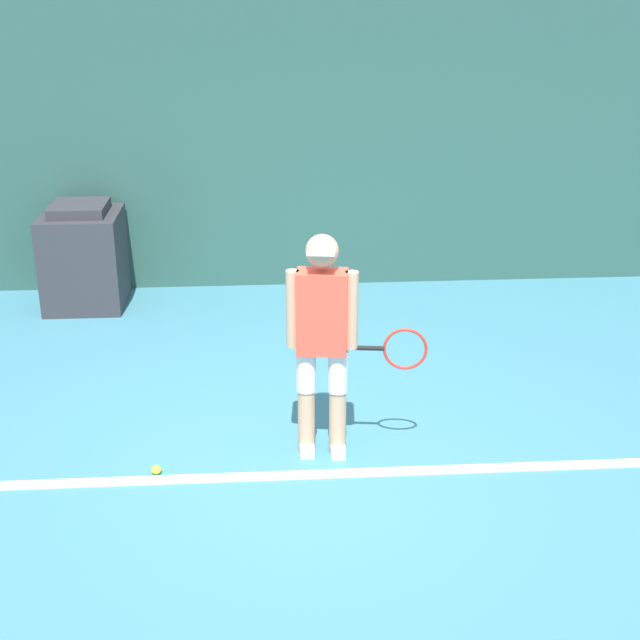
# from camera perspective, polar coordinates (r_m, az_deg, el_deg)

# --- Properties ---
(ground_plane) EXTENTS (24.00, 24.00, 0.00)m
(ground_plane) POSITION_cam_1_polar(r_m,az_deg,el_deg) (6.22, -0.90, -9.46)
(ground_plane) COLOR teal
(back_wall) EXTENTS (24.00, 0.10, 3.03)m
(back_wall) POSITION_cam_1_polar(r_m,az_deg,el_deg) (9.42, -2.27, 11.14)
(back_wall) COLOR #2D564C
(back_wall) RESTS_ON ground_plane
(court_baseline) EXTENTS (21.60, 0.10, 0.01)m
(court_baseline) POSITION_cam_1_polar(r_m,az_deg,el_deg) (6.13, -0.85, -9.87)
(court_baseline) COLOR white
(court_baseline) RESTS_ON ground_plane
(tennis_player) EXTENTS (0.95, 0.31, 1.60)m
(tennis_player) POSITION_cam_1_polar(r_m,az_deg,el_deg) (6.02, 0.25, -1.07)
(tennis_player) COLOR tan
(tennis_player) RESTS_ON ground_plane
(tennis_ball) EXTENTS (0.07, 0.07, 0.07)m
(tennis_ball) POSITION_cam_1_polar(r_m,az_deg,el_deg) (6.24, -10.43, -9.40)
(tennis_ball) COLOR #D1E533
(tennis_ball) RESTS_ON ground_plane
(covered_chair) EXTENTS (0.77, 0.84, 1.06)m
(covered_chair) POSITION_cam_1_polar(r_m,az_deg,el_deg) (9.32, -14.86, 3.92)
(covered_chair) COLOR #333338
(covered_chair) RESTS_ON ground_plane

